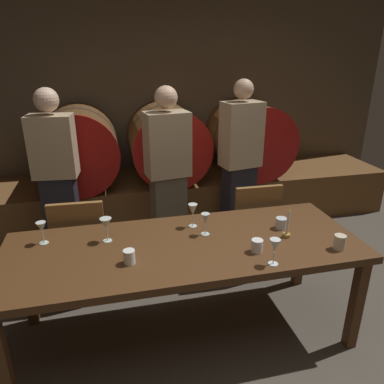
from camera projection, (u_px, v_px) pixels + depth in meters
The scene contains 22 objects.
ground_plane at pixel (227, 356), 2.45m from camera, with size 7.60×7.60×0.00m, color #4C443A.
back_wall at pixel (159, 101), 4.49m from camera, with size 5.84×0.24×2.65m, color brown.
barrel_shelf at pixel (169, 197), 4.38m from camera, with size 5.26×0.90×0.53m, color brown.
wine_barrel_left at pixel (79, 147), 3.92m from camera, with size 0.84×0.94×0.84m.
wine_barrel_center at pixel (166, 142), 4.13m from camera, with size 0.84×0.94×0.84m.
wine_barrel_right at pixel (248, 138), 4.34m from camera, with size 0.84×0.94×0.84m.
dining_table at pixel (184, 253), 2.41m from camera, with size 2.33×0.87×0.73m.
chair_left at pixel (81, 243), 2.89m from camera, with size 0.42×0.42×0.88m.
chair_right at pixel (252, 224), 3.21m from camera, with size 0.41×0.41×0.88m.
guest_left at pixel (57, 177), 3.32m from camera, with size 0.40×0.28×1.63m.
guest_center at pixel (168, 177), 3.31m from camera, with size 0.41×0.29×1.64m.
guest_right at pixel (240, 163), 3.67m from camera, with size 0.42×0.31×1.67m.
candle_center at pixel (287, 229), 2.45m from camera, with size 0.05×0.05×0.22m.
wine_glass_far_left at pixel (42, 228), 2.36m from camera, with size 0.06×0.06×0.15m.
wine_glass_left at pixel (106, 224), 2.38m from camera, with size 0.08×0.08×0.17m.
wine_glass_center at pixel (193, 210), 2.58m from camera, with size 0.07×0.07×0.17m.
wine_glass_right at pixel (205, 220), 2.47m from camera, with size 0.06×0.06×0.16m.
wine_glass_far_right at pixel (275, 247), 2.12m from camera, with size 0.06×0.06×0.17m.
cup_far_left at pixel (129, 257), 2.16m from camera, with size 0.07×0.07×0.09m, color white.
cup_center_left at pixel (257, 246), 2.28m from camera, with size 0.07×0.07×0.08m, color white.
cup_center_right at pixel (281, 223), 2.59m from camera, with size 0.08×0.08×0.08m, color silver.
cup_far_right at pixel (340, 242), 2.31m from camera, with size 0.07×0.07×0.10m, color beige.
Camera 1 is at (-0.66, -1.77, 1.93)m, focal length 34.14 mm.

